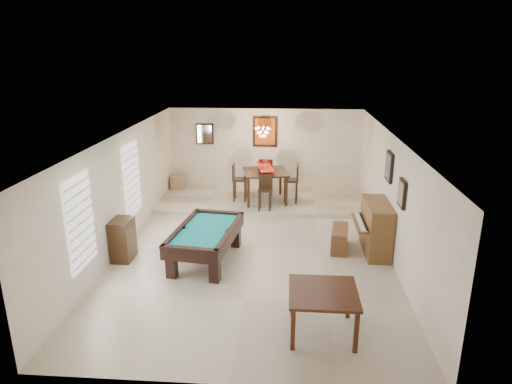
# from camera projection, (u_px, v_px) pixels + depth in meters

# --- Properties ---
(ground_plane) EXTENTS (6.00, 9.00, 0.02)m
(ground_plane) POSITION_uv_depth(u_px,v_px,m) (254.00, 248.00, 10.51)
(ground_plane) COLOR beige
(wall_back) EXTENTS (6.00, 0.04, 2.60)m
(wall_back) POSITION_uv_depth(u_px,v_px,m) (265.00, 150.00, 14.39)
(wall_back) COLOR silver
(wall_back) RESTS_ON ground_plane
(wall_front) EXTENTS (6.00, 0.04, 2.60)m
(wall_front) POSITION_uv_depth(u_px,v_px,m) (227.00, 301.00, 5.83)
(wall_front) COLOR silver
(wall_front) RESTS_ON ground_plane
(wall_left) EXTENTS (0.04, 9.00, 2.60)m
(wall_left) POSITION_uv_depth(u_px,v_px,m) (122.00, 191.00, 10.32)
(wall_left) COLOR silver
(wall_left) RESTS_ON ground_plane
(wall_right) EXTENTS (0.04, 9.00, 2.60)m
(wall_right) POSITION_uv_depth(u_px,v_px,m) (392.00, 197.00, 9.90)
(wall_right) COLOR silver
(wall_right) RESTS_ON ground_plane
(ceiling) EXTENTS (6.00, 9.00, 0.04)m
(ceiling) POSITION_uv_depth(u_px,v_px,m) (254.00, 136.00, 9.71)
(ceiling) COLOR white
(ceiling) RESTS_ON wall_back
(dining_step) EXTENTS (6.00, 2.50, 0.12)m
(dining_step) POSITION_uv_depth(u_px,v_px,m) (262.00, 200.00, 13.57)
(dining_step) COLOR beige
(dining_step) RESTS_ON ground_plane
(window_left_front) EXTENTS (0.06, 1.00, 1.70)m
(window_left_front) POSITION_uv_depth(u_px,v_px,m) (80.00, 222.00, 8.20)
(window_left_front) COLOR white
(window_left_front) RESTS_ON wall_left
(window_left_rear) EXTENTS (0.06, 1.00, 1.70)m
(window_left_rear) POSITION_uv_depth(u_px,v_px,m) (132.00, 179.00, 10.86)
(window_left_rear) COLOR white
(window_left_rear) RESTS_ON wall_left
(pool_table) EXTENTS (1.43, 2.28, 0.72)m
(pool_table) POSITION_uv_depth(u_px,v_px,m) (206.00, 245.00, 9.76)
(pool_table) COLOR black
(pool_table) RESTS_ON ground_plane
(square_table) EXTENTS (1.08, 1.08, 0.75)m
(square_table) POSITION_uv_depth(u_px,v_px,m) (322.00, 312.00, 7.27)
(square_table) COLOR #33180C
(square_table) RESTS_ON ground_plane
(upright_piano) EXTENTS (0.77, 1.38, 1.15)m
(upright_piano) POSITION_uv_depth(u_px,v_px,m) (370.00, 228.00, 10.14)
(upright_piano) COLOR brown
(upright_piano) RESTS_ON ground_plane
(piano_bench) EXTENTS (0.47, 0.94, 0.50)m
(piano_bench) POSITION_uv_depth(u_px,v_px,m) (340.00, 239.00, 10.35)
(piano_bench) COLOR brown
(piano_bench) RESTS_ON ground_plane
(apothecary_chest) EXTENTS (0.40, 0.61, 0.91)m
(apothecary_chest) POSITION_uv_depth(u_px,v_px,m) (123.00, 239.00, 9.81)
(apothecary_chest) COLOR black
(apothecary_chest) RESTS_ON ground_plane
(dining_table) EXTENTS (1.43, 1.43, 1.01)m
(dining_table) POSITION_uv_depth(u_px,v_px,m) (265.00, 184.00, 13.18)
(dining_table) COLOR black
(dining_table) RESTS_ON dining_step
(flower_vase) EXTENTS (0.17, 0.17, 0.22)m
(flower_vase) POSITION_uv_depth(u_px,v_px,m) (265.00, 163.00, 12.99)
(flower_vase) COLOR #B6160F
(flower_vase) RESTS_ON dining_table
(dining_chair_south) EXTENTS (0.37, 0.37, 0.98)m
(dining_chair_south) POSITION_uv_depth(u_px,v_px,m) (265.00, 192.00, 12.47)
(dining_chair_south) COLOR black
(dining_chair_south) RESTS_ON dining_step
(dining_chair_north) EXTENTS (0.42, 0.42, 1.11)m
(dining_chair_north) POSITION_uv_depth(u_px,v_px,m) (266.00, 176.00, 13.85)
(dining_chair_north) COLOR black
(dining_chair_north) RESTS_ON dining_step
(dining_chair_west) EXTENTS (0.40, 0.40, 1.09)m
(dining_chair_west) POSITION_uv_depth(u_px,v_px,m) (240.00, 182.00, 13.22)
(dining_chair_west) COLOR black
(dining_chair_west) RESTS_ON dining_step
(dining_chair_east) EXTENTS (0.43, 0.43, 1.11)m
(dining_chair_east) POSITION_uv_depth(u_px,v_px,m) (291.00, 183.00, 13.09)
(dining_chair_east) COLOR black
(dining_chair_east) RESTS_ON dining_step
(corner_bench) EXTENTS (0.40, 0.49, 0.43)m
(corner_bench) POSITION_uv_depth(u_px,v_px,m) (178.00, 182.00, 14.44)
(corner_bench) COLOR #9E7555
(corner_bench) RESTS_ON dining_step
(chandelier) EXTENTS (0.44, 0.44, 0.60)m
(chandelier) POSITION_uv_depth(u_px,v_px,m) (263.00, 129.00, 12.88)
(chandelier) COLOR #FFE5B2
(chandelier) RESTS_ON ceiling
(back_painting) EXTENTS (0.75, 0.06, 0.95)m
(back_painting) POSITION_uv_depth(u_px,v_px,m) (265.00, 131.00, 14.17)
(back_painting) COLOR #D84C14
(back_painting) RESTS_ON wall_back
(back_mirror) EXTENTS (0.55, 0.06, 0.65)m
(back_mirror) POSITION_uv_depth(u_px,v_px,m) (205.00, 134.00, 14.33)
(back_mirror) COLOR white
(back_mirror) RESTS_ON wall_back
(right_picture_upper) EXTENTS (0.06, 0.55, 0.65)m
(right_picture_upper) POSITION_uv_depth(u_px,v_px,m) (389.00, 167.00, 10.01)
(right_picture_upper) COLOR slate
(right_picture_upper) RESTS_ON wall_right
(right_picture_lower) EXTENTS (0.06, 0.45, 0.55)m
(right_picture_lower) POSITION_uv_depth(u_px,v_px,m) (402.00, 193.00, 8.83)
(right_picture_lower) COLOR gray
(right_picture_lower) RESTS_ON wall_right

